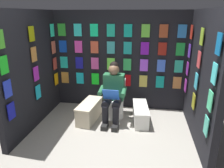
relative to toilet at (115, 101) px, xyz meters
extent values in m
plane|color=#9E998E|center=(-0.02, 1.58, -0.33)|extent=(30.00, 30.00, 0.00)
cube|color=black|center=(-0.02, -0.54, 0.74)|extent=(2.98, 0.10, 2.14)
cube|color=#C58738|center=(1.24, -0.46, 0.32)|extent=(0.17, 0.01, 0.26)
cube|color=#1ACBDE|center=(0.88, -0.46, 0.32)|extent=(0.17, 0.01, 0.26)
cube|color=#13E021|center=(0.52, -0.46, 0.32)|extent=(0.17, 0.01, 0.26)
cube|color=green|center=(0.16, -0.46, 0.32)|extent=(0.17, 0.01, 0.26)
cube|color=#BD0A10|center=(-0.20, -0.46, 0.32)|extent=(0.17, 0.01, 0.26)
cube|color=gold|center=(-0.56, -0.46, 0.32)|extent=(0.17, 0.01, 0.26)
cube|color=#0D948B|center=(-0.92, -0.46, 0.32)|extent=(0.17, 0.01, 0.26)
cube|color=#B57939|center=(-1.28, -0.46, 0.32)|extent=(0.17, 0.01, 0.26)
cube|color=#1FC8B6|center=(1.24, -0.46, 0.68)|extent=(0.17, 0.01, 0.26)
cube|color=#1A199E|center=(0.88, -0.46, 0.68)|extent=(0.17, 0.01, 0.26)
cube|color=#D84A9E|center=(0.52, -0.46, 0.68)|extent=(0.17, 0.01, 0.26)
cube|color=#6AE543|center=(0.16, -0.46, 0.68)|extent=(0.17, 0.01, 0.26)
cube|color=green|center=(-0.20, -0.46, 0.68)|extent=(0.17, 0.01, 0.26)
cube|color=#A148E8|center=(-0.56, -0.46, 0.68)|extent=(0.17, 0.01, 0.26)
cube|color=blue|center=(-0.92, -0.46, 0.68)|extent=(0.17, 0.01, 0.26)
cube|color=#26AC85|center=(-1.28, -0.46, 0.68)|extent=(0.17, 0.01, 0.26)
cube|color=#0F40B6|center=(1.24, -0.46, 1.04)|extent=(0.17, 0.01, 0.26)
cube|color=#ED42B4|center=(0.88, -0.46, 1.04)|extent=(0.17, 0.01, 0.26)
cube|color=#DA5638|center=(0.52, -0.46, 1.04)|extent=(0.17, 0.01, 0.26)
cube|color=teal|center=(0.16, -0.46, 1.04)|extent=(0.17, 0.01, 0.26)
cube|color=teal|center=(-0.20, -0.46, 1.04)|extent=(0.17, 0.01, 0.26)
cube|color=#7313AA|center=(-0.56, -0.46, 1.04)|extent=(0.17, 0.01, 0.26)
cube|color=maroon|center=(-0.92, -0.46, 1.04)|extent=(0.17, 0.01, 0.26)
cube|color=#1A9333|center=(-1.28, -0.46, 1.04)|extent=(0.17, 0.01, 0.26)
cube|color=green|center=(1.24, -0.46, 1.40)|extent=(0.17, 0.01, 0.26)
cube|color=#2FE1DB|center=(0.88, -0.46, 1.40)|extent=(0.17, 0.01, 0.26)
cube|color=#14ED95|center=(0.52, -0.46, 1.40)|extent=(0.17, 0.01, 0.26)
cube|color=#18A88A|center=(0.16, -0.46, 1.40)|extent=(0.17, 0.01, 0.26)
cube|color=#0E9B8A|center=(-0.20, -0.46, 1.40)|extent=(0.17, 0.01, 0.26)
cube|color=#5DB936|center=(-0.56, -0.46, 1.40)|extent=(0.17, 0.01, 0.26)
cube|color=#984020|center=(-0.92, -0.46, 1.40)|extent=(0.17, 0.01, 0.26)
cube|color=#2571BE|center=(-1.28, -0.46, 1.40)|extent=(0.17, 0.01, 0.26)
cube|color=black|center=(-1.51, 0.55, 0.74)|extent=(0.10, 2.07, 2.14)
cube|color=#BD36BF|center=(-1.43, -0.30, 0.32)|extent=(0.01, 0.17, 0.26)
cube|color=gold|center=(-1.43, 0.55, 0.32)|extent=(0.01, 0.17, 0.26)
cube|color=#44C5A8|center=(-1.43, 1.39, 0.32)|extent=(0.01, 0.17, 0.26)
cube|color=purple|center=(-1.43, -0.30, 0.68)|extent=(0.01, 0.17, 0.26)
cube|color=#43CCEC|center=(-1.43, 0.55, 0.68)|extent=(0.01, 0.17, 0.26)
cube|color=#50E8A1|center=(-1.43, 1.39, 0.68)|extent=(0.01, 0.17, 0.26)
cube|color=#793CE1|center=(-1.43, -0.30, 1.04)|extent=(0.01, 0.17, 0.26)
cube|color=#EE4E52|center=(-1.43, 0.55, 1.04)|extent=(0.01, 0.17, 0.26)
cube|color=#50ECF0|center=(-1.43, 1.39, 1.04)|extent=(0.01, 0.17, 0.26)
cube|color=red|center=(-1.43, -0.30, 1.40)|extent=(0.01, 0.17, 0.26)
cube|color=#96BF31|center=(-1.43, 0.55, 1.40)|extent=(0.01, 0.17, 0.26)
cube|color=#146DB3|center=(-1.43, 1.39, 1.40)|extent=(0.01, 0.17, 0.26)
cube|color=black|center=(1.47, 0.55, 0.74)|extent=(0.10, 2.07, 2.14)
cube|color=#0F1493|center=(1.38, 1.39, 0.32)|extent=(0.01, 0.17, 0.26)
cube|color=#1CB3D5|center=(1.38, 0.55, 0.32)|extent=(0.01, 0.17, 0.26)
cube|color=#EFA40D|center=(1.38, -0.30, 0.32)|extent=(0.01, 0.17, 0.26)
cube|color=#2134BF|center=(1.38, 1.39, 0.68)|extent=(0.01, 0.17, 0.26)
cube|color=#B528BC|center=(1.38, 0.55, 0.68)|extent=(0.01, 0.17, 0.26)
cube|color=#CF4034|center=(1.38, -0.30, 0.68)|extent=(0.01, 0.17, 0.26)
cube|color=green|center=(1.38, 1.39, 1.04)|extent=(0.01, 0.17, 0.26)
cube|color=#C6813B|center=(1.38, 0.55, 1.04)|extent=(0.01, 0.17, 0.26)
cube|color=#D56346|center=(1.38, -0.30, 1.04)|extent=(0.01, 0.17, 0.26)
cube|color=green|center=(1.38, 1.39, 1.40)|extent=(0.01, 0.17, 0.26)
cube|color=#92980D|center=(1.38, 0.55, 1.40)|extent=(0.01, 0.17, 0.26)
cube|color=#2EF1C8|center=(1.38, -0.30, 1.40)|extent=(0.01, 0.17, 0.26)
cylinder|color=white|center=(0.00, 0.08, -0.13)|extent=(0.38, 0.38, 0.40)
cylinder|color=white|center=(0.00, 0.08, 0.09)|extent=(0.41, 0.41, 0.02)
cube|color=white|center=(0.00, -0.18, 0.25)|extent=(0.38, 0.19, 0.36)
cylinder|color=white|center=(0.00, -0.09, 0.25)|extent=(0.39, 0.08, 0.39)
cube|color=#286B42|center=(0.00, 0.11, 0.36)|extent=(0.40, 0.23, 0.52)
sphere|color=brown|center=(0.00, 0.14, 0.71)|extent=(0.21, 0.21, 0.21)
sphere|color=black|center=(0.00, 0.11, 0.78)|extent=(0.17, 0.17, 0.17)
cylinder|color=black|center=(-0.09, 0.31, 0.11)|extent=(0.16, 0.40, 0.15)
cylinder|color=black|center=(0.11, 0.31, 0.11)|extent=(0.16, 0.40, 0.15)
cylinder|color=black|center=(-0.09, 0.49, -0.11)|extent=(0.12, 0.12, 0.42)
cylinder|color=black|center=(0.11, 0.49, -0.11)|extent=(0.12, 0.12, 0.42)
cube|color=black|center=(-0.09, 0.55, -0.28)|extent=(0.12, 0.26, 0.09)
cube|color=black|center=(0.11, 0.55, -0.28)|extent=(0.12, 0.26, 0.09)
cylinder|color=#286B42|center=(-0.21, 0.29, 0.33)|extent=(0.09, 0.31, 0.13)
cylinder|color=#286B42|center=(0.22, 0.28, 0.33)|extent=(0.09, 0.31, 0.13)
cube|color=blue|center=(0.01, 0.45, 0.32)|extent=(0.30, 0.13, 0.23)
cube|color=beige|center=(0.48, 0.26, -0.16)|extent=(0.37, 0.79, 0.34)
cube|color=beige|center=(0.48, 0.26, 0.03)|extent=(0.39, 0.82, 0.03)
cube|color=white|center=(-0.54, 0.17, -0.18)|extent=(0.35, 0.80, 0.30)
cube|color=white|center=(-0.54, 0.17, -0.01)|extent=(0.37, 0.83, 0.03)
camera|label=1|loc=(-0.60, 4.08, 1.74)|focal=34.48mm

